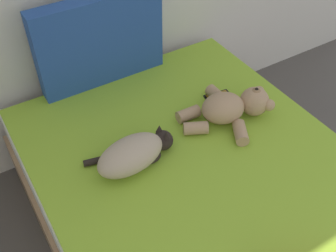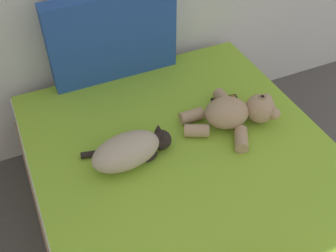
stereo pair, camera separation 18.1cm
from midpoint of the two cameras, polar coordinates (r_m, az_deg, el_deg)
name	(u,v)px [view 2 (the right image)]	position (r m, az deg, el deg)	size (l,w,h in m)	color
bed	(196,208)	(2.12, 6.43, -11.54)	(1.49, 1.92, 0.55)	#9E7A56
patterned_cushion	(113,37)	(2.32, -5.54, 12.35)	(0.73, 0.11, 0.51)	#264C99
cat	(130,150)	(1.88, -2.69, -3.56)	(0.44, 0.25, 0.15)	tan
teddy_bear	(236,113)	(2.12, 12.06, 1.77)	(0.52, 0.44, 0.17)	tan
cell_phone	(225,101)	(2.28, 10.39, 3.46)	(0.16, 0.09, 0.01)	black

